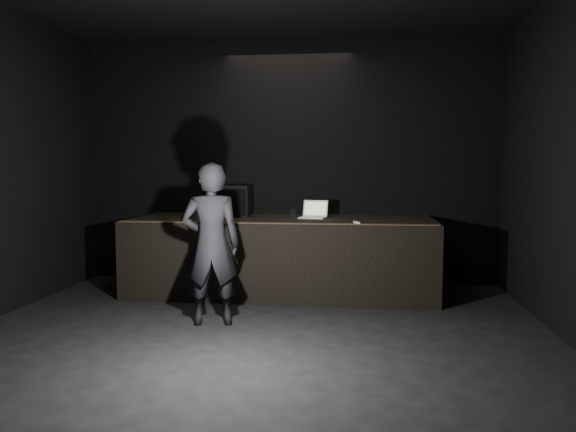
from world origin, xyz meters
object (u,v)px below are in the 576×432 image
(laptop, at_px, (314,213))
(person, at_px, (211,244))
(beer_can, at_px, (198,214))
(stage_riser, at_px, (282,255))
(stage_monitor, at_px, (227,201))

(laptop, relative_size, person, 0.23)
(beer_can, bearing_deg, laptop, 22.15)
(stage_riser, distance_m, laptop, 0.71)
(stage_monitor, height_order, laptop, stage_monitor)
(stage_riser, xyz_separation_m, person, (-0.54, -1.63, 0.36))
(stage_monitor, bearing_deg, person, -84.46)
(stage_monitor, relative_size, person, 0.38)
(stage_monitor, height_order, beer_can, stage_monitor)
(stage_riser, bearing_deg, stage_monitor, 163.76)
(laptop, bearing_deg, beer_can, -146.62)
(stage_riser, height_order, laptop, laptop)
(stage_riser, relative_size, stage_monitor, 6.15)
(beer_can, xyz_separation_m, person, (0.47, -1.15, -0.22))
(laptop, xyz_separation_m, beer_can, (-1.43, -0.58, 0.02))
(laptop, bearing_deg, stage_monitor, -174.99)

